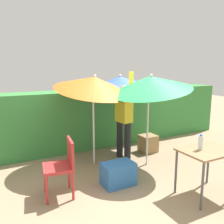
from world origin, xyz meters
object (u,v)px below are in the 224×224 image
Objects in this scene: umbrella_orange at (150,84)px; bottle_water at (201,142)px; person_vendor at (124,117)px; folding_table at (207,155)px; umbrella_rainbow at (94,84)px; umbrella_yellow at (120,83)px; crate_cardboard at (148,143)px; chair_plastic at (63,164)px; cooler_box at (118,174)px.

umbrella_orange reaches higher than bottle_water.
folding_table is (0.35, -1.89, -0.29)m from person_vendor.
person_vendor reaches higher than bottle_water.
umbrella_yellow is at bearing 24.32° from umbrella_rainbow.
crate_cardboard is 1.65× the size of bottle_water.
umbrella_rainbow is 2.41m from folding_table.
crate_cardboard is at bearing 76.24° from bottle_water.
crate_cardboard is 2.11m from bottle_water.
person_vendor is (0.64, -0.07, -0.71)m from umbrella_rainbow.
chair_plastic is 1.65× the size of cooler_box.
chair_plastic is (-0.95, -0.94, -1.13)m from umbrella_rainbow.
umbrella_rainbow is 0.96m from person_vendor.
chair_plastic is at bearing -135.18° from umbrella_rainbow.
umbrella_yellow is 2.35× the size of folding_table.
chair_plastic is at bearing -169.39° from umbrella_orange.
umbrella_yellow is (-0.13, 0.95, -0.05)m from umbrella_orange.
umbrella_yellow is (0.78, 0.35, -0.03)m from umbrella_rainbow.
person_vendor is 2.11× the size of chair_plastic.
umbrella_rainbow is 2.21× the size of chair_plastic.
chair_plastic is 2.54m from crate_cardboard.
umbrella_yellow is 2.38m from bottle_water.
person_vendor reaches higher than umbrella_yellow.
crate_cardboard is at bearing 22.90° from chair_plastic.
folding_table is at bearing -27.59° from chair_plastic.
cooler_box is at bearing 137.34° from bottle_water.
chair_plastic is 3.71× the size of bottle_water.
umbrella_rainbow is 1.09m from umbrella_orange.
bottle_water is (-0.48, -1.95, 0.65)m from crate_cardboard.
folding_table is (1.00, -1.96, -0.99)m from umbrella_rainbow.
umbrella_rainbow is 4.97× the size of crate_cardboard.
umbrella_rainbow is at bearing -155.68° from umbrella_yellow.
cooler_box is at bearing -120.15° from umbrella_yellow.
chair_plastic is 0.98m from cooler_box.
folding_table is 3.33× the size of bottle_water.
cooler_box is at bearing -6.41° from chair_plastic.
folding_table is at bearing -29.16° from bottle_water.
umbrella_rainbow is 8.20× the size of bottle_water.
person_vendor is 1.94m from folding_table.
cooler_box is 1.43m from bottle_water.
umbrella_orange is 4.98× the size of crate_cardboard.
chair_plastic is (-1.59, -0.87, -0.42)m from person_vendor.
umbrella_rainbow is 1.05× the size of umbrella_yellow.
umbrella_yellow is 2.42m from chair_plastic.
umbrella_yellow is 4.74× the size of crate_cardboard.
umbrella_yellow is 0.81m from person_vendor.
folding_table is (-0.38, -2.00, 0.45)m from crate_cardboard.
umbrella_rainbow is 2.46× the size of folding_table.
person_vendor is at bearing -107.71° from umbrella_yellow.
bottle_water is at bearing 150.84° from folding_table.
umbrella_orange is 0.96m from umbrella_yellow.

